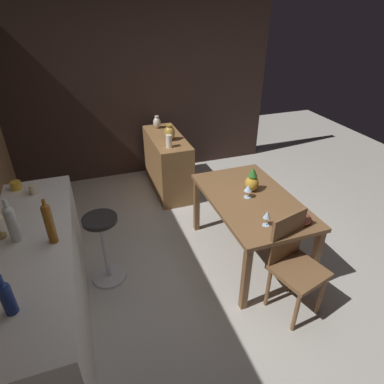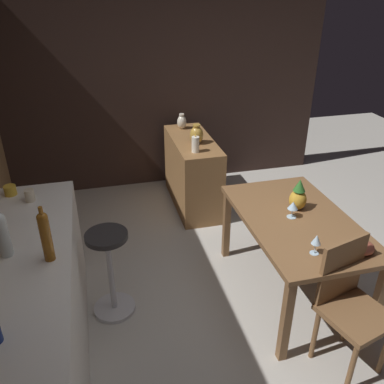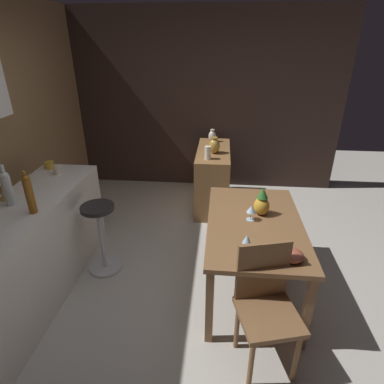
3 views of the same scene
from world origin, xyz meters
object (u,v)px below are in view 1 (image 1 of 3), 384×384
at_px(bar_stool, 104,247).
at_px(wine_glass_left, 267,215).
at_px(fruit_bowl, 302,219).
at_px(cup_mustard, 16,185).
at_px(wine_bottle_cobalt, 6,296).
at_px(wine_bottle_amber, 49,222).
at_px(pillar_candle_tall, 169,141).
at_px(wine_glass_right, 248,189).
at_px(sideboard_cabinet, 168,164).
at_px(pineapple_centerpiece, 252,181).
at_px(cup_cream, 33,189).
at_px(dining_table, 251,206).
at_px(vase_ceramic_ivory, 157,122).
at_px(vase_brass, 170,133).
at_px(wine_bottle_clear, 12,222).
at_px(chair_near_window, 293,262).

bearing_deg(bar_stool, wine_glass_left, -113.48).
bearing_deg(fruit_bowl, cup_mustard, 64.00).
height_order(fruit_bowl, wine_bottle_cobalt, wine_bottle_cobalt).
bearing_deg(wine_bottle_amber, pillar_candle_tall, -39.52).
xyz_separation_m(wine_glass_right, pillar_candle_tall, (1.30, 0.44, 0.06)).
xyz_separation_m(wine_bottle_amber, cup_mustard, (0.94, 0.34, -0.14)).
bearing_deg(bar_stool, wine_bottle_amber, 141.87).
xyz_separation_m(sideboard_cabinet, fruit_bowl, (-2.20, -0.63, 0.37)).
distance_m(pineapple_centerpiece, cup_cream, 2.10).
relative_size(dining_table, cup_mustard, 10.57).
height_order(vase_ceramic_ivory, vase_brass, vase_brass).
bearing_deg(vase_ceramic_ivory, wine_bottle_cobalt, 151.86).
distance_m(dining_table, pineapple_centerpiece, 0.25).
height_order(dining_table, pineapple_centerpiece, pineapple_centerpiece).
bearing_deg(bar_stool, wine_bottle_cobalt, 151.44).
bearing_deg(bar_stool, wine_bottle_clear, 118.51).
distance_m(sideboard_cabinet, vase_ceramic_ivory, 0.62).
distance_m(cup_cream, pillar_candle_tall, 1.73).
xyz_separation_m(chair_near_window, pineapple_centerpiece, (0.86, -0.03, 0.34)).
xyz_separation_m(wine_glass_left, cup_mustard, (1.09, 2.05, 0.09)).
xyz_separation_m(chair_near_window, vase_brass, (2.29, 0.44, 0.40)).
xyz_separation_m(wine_glass_left, vase_ceramic_ivory, (2.52, 0.34, 0.06)).
bearing_deg(sideboard_cabinet, vase_brass, -175.15).
bearing_deg(pineapple_centerpiece, wine_bottle_amber, 102.81).
relative_size(dining_table, vase_brass, 6.36).
xyz_separation_m(bar_stool, cup_mustard, (0.50, 0.69, 0.54)).
bearing_deg(cup_mustard, wine_glass_left, -118.04).
distance_m(pineapple_centerpiece, vase_brass, 1.50).
xyz_separation_m(fruit_bowl, wine_bottle_amber, (0.22, 2.03, 0.30)).
relative_size(fruit_bowl, wine_bottle_cobalt, 0.60).
relative_size(dining_table, wine_bottle_amber, 3.71).
bearing_deg(wine_bottle_clear, vase_ceramic_ivory, -35.74).
xyz_separation_m(cup_mustard, vase_ceramic_ivory, (1.43, -1.71, -0.04)).
distance_m(wine_bottle_cobalt, wine_bottle_clear, 0.70).
bearing_deg(wine_bottle_amber, wine_bottle_cobalt, 159.90).
relative_size(wine_bottle_cobalt, pillar_candle_tall, 1.46).
bearing_deg(wine_bottle_clear, wine_bottle_amber, -113.36).
relative_size(wine_bottle_clear, cup_cream, 3.33).
bearing_deg(cup_mustard, wine_bottle_cobalt, -175.24).
distance_m(cup_cream, cup_mustard, 0.21).
distance_m(bar_stool, vase_brass, 1.85).
relative_size(pineapple_centerpiece, cup_cream, 2.46).
bearing_deg(vase_brass, bar_stool, 143.00).
height_order(sideboard_cabinet, wine_glass_left, wine_glass_left).
bearing_deg(bar_stool, pillar_candle_tall, -40.02).
height_order(wine_bottle_amber, cup_cream, wine_bottle_amber).
bearing_deg(pillar_candle_tall, dining_table, -160.23).
bearing_deg(pillar_candle_tall, cup_mustard, 112.10).
height_order(wine_bottle_clear, cup_cream, wine_bottle_clear).
bearing_deg(wine_glass_right, wine_bottle_clear, 95.77).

